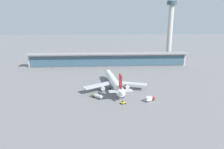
{
  "coord_description": "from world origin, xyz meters",
  "views": [
    {
      "loc": [
        -9.92,
        -153.74,
        52.09
      ],
      "look_at": [
        0.0,
        11.05,
        7.93
      ],
      "focal_mm": 32.95,
      "sensor_mm": 36.0,
      "label": 1
    }
  ],
  "objects_px": {
    "service_truck_mid_apron_red": "(149,99)",
    "safety_cone_bravo": "(98,99)",
    "service_truck_under_wing_olive": "(97,96)",
    "safety_cone_alpha": "(113,97)",
    "airliner_on_stand": "(114,82)",
    "service_truck_near_nose_yellow": "(123,103)",
    "safety_cone_charlie": "(88,100)",
    "control_tower": "(170,26)"
  },
  "relations": [
    {
      "from": "service_truck_mid_apron_red",
      "to": "safety_cone_alpha",
      "type": "bearing_deg",
      "value": 162.03
    },
    {
      "from": "service_truck_mid_apron_red",
      "to": "safety_cone_bravo",
      "type": "xyz_separation_m",
      "value": [
        -33.79,
        5.14,
        -1.37
      ]
    },
    {
      "from": "airliner_on_stand",
      "to": "service_truck_near_nose_yellow",
      "type": "relative_size",
      "value": 19.81
    },
    {
      "from": "safety_cone_alpha",
      "to": "service_truck_mid_apron_red",
      "type": "bearing_deg",
      "value": -17.97
    },
    {
      "from": "airliner_on_stand",
      "to": "safety_cone_charlie",
      "type": "bearing_deg",
      "value": -127.89
    },
    {
      "from": "service_truck_under_wing_olive",
      "to": "safety_cone_alpha",
      "type": "bearing_deg",
      "value": 3.45
    },
    {
      "from": "safety_cone_alpha",
      "to": "safety_cone_bravo",
      "type": "distance_m",
      "value": 10.22
    },
    {
      "from": "service_truck_near_nose_yellow",
      "to": "control_tower",
      "type": "relative_size",
      "value": 0.04
    },
    {
      "from": "safety_cone_alpha",
      "to": "service_truck_under_wing_olive",
      "type": "bearing_deg",
      "value": -176.55
    },
    {
      "from": "service_truck_mid_apron_red",
      "to": "control_tower",
      "type": "bearing_deg",
      "value": 67.25
    },
    {
      "from": "service_truck_near_nose_yellow",
      "to": "safety_cone_bravo",
      "type": "height_order",
      "value": "service_truck_near_nose_yellow"
    },
    {
      "from": "control_tower",
      "to": "service_truck_mid_apron_red",
      "type": "bearing_deg",
      "value": -112.75
    },
    {
      "from": "service_truck_near_nose_yellow",
      "to": "safety_cone_charlie",
      "type": "height_order",
      "value": "service_truck_near_nose_yellow"
    },
    {
      "from": "service_truck_near_nose_yellow",
      "to": "safety_cone_alpha",
      "type": "distance_m",
      "value": 12.94
    },
    {
      "from": "service_truck_mid_apron_red",
      "to": "safety_cone_bravo",
      "type": "relative_size",
      "value": 10.57
    },
    {
      "from": "service_truck_near_nose_yellow",
      "to": "control_tower",
      "type": "height_order",
      "value": "control_tower"
    },
    {
      "from": "control_tower",
      "to": "safety_cone_bravo",
      "type": "xyz_separation_m",
      "value": [
        -91.48,
        -132.41,
        -44.29
      ]
    },
    {
      "from": "airliner_on_stand",
      "to": "service_truck_mid_apron_red",
      "type": "relative_size",
      "value": 8.76
    },
    {
      "from": "control_tower",
      "to": "safety_cone_alpha",
      "type": "xyz_separation_m",
      "value": [
        -81.6,
        -129.79,
        -44.29
      ]
    },
    {
      "from": "safety_cone_bravo",
      "to": "service_truck_near_nose_yellow",
      "type": "bearing_deg",
      "value": -28.86
    },
    {
      "from": "safety_cone_alpha",
      "to": "safety_cone_charlie",
      "type": "height_order",
      "value": "same"
    },
    {
      "from": "service_truck_mid_apron_red",
      "to": "safety_cone_alpha",
      "type": "relative_size",
      "value": 10.57
    },
    {
      "from": "control_tower",
      "to": "safety_cone_bravo",
      "type": "height_order",
      "value": "control_tower"
    },
    {
      "from": "airliner_on_stand",
      "to": "service_truck_mid_apron_red",
      "type": "xyz_separation_m",
      "value": [
        21.62,
        -27.31,
        -3.74
      ]
    },
    {
      "from": "safety_cone_charlie",
      "to": "service_truck_under_wing_olive",
      "type": "bearing_deg",
      "value": 34.07
    },
    {
      "from": "safety_cone_bravo",
      "to": "safety_cone_charlie",
      "type": "xyz_separation_m",
      "value": [
        -6.55,
        -1.89,
        0.0
      ]
    },
    {
      "from": "service_truck_near_nose_yellow",
      "to": "safety_cone_bravo",
      "type": "distance_m",
      "value": 18.23
    },
    {
      "from": "airliner_on_stand",
      "to": "safety_cone_charlie",
      "type": "distance_m",
      "value": 30.92
    },
    {
      "from": "control_tower",
      "to": "safety_cone_alpha",
      "type": "relative_size",
      "value": 117.39
    },
    {
      "from": "control_tower",
      "to": "airliner_on_stand",
      "type": "bearing_deg",
      "value": -125.73
    },
    {
      "from": "service_truck_under_wing_olive",
      "to": "safety_cone_bravo",
      "type": "xyz_separation_m",
      "value": [
        0.83,
        -1.97,
        -1.39
      ]
    },
    {
      "from": "service_truck_near_nose_yellow",
      "to": "safety_cone_bravo",
      "type": "bearing_deg",
      "value": 151.14
    },
    {
      "from": "service_truck_under_wing_olive",
      "to": "safety_cone_bravo",
      "type": "relative_size",
      "value": 11.51
    },
    {
      "from": "service_truck_mid_apron_red",
      "to": "service_truck_under_wing_olive",
      "type": "bearing_deg",
      "value": 168.39
    },
    {
      "from": "control_tower",
      "to": "safety_cone_alpha",
      "type": "bearing_deg",
      "value": -122.16
    },
    {
      "from": "airliner_on_stand",
      "to": "service_truck_mid_apron_red",
      "type": "distance_m",
      "value": 35.03
    },
    {
      "from": "control_tower",
      "to": "safety_cone_charlie",
      "type": "distance_m",
      "value": 172.07
    },
    {
      "from": "service_truck_under_wing_olive",
      "to": "control_tower",
      "type": "height_order",
      "value": "control_tower"
    },
    {
      "from": "airliner_on_stand",
      "to": "safety_cone_bravo",
      "type": "xyz_separation_m",
      "value": [
        -12.18,
        -22.17,
        -5.12
      ]
    },
    {
      "from": "service_truck_mid_apron_red",
      "to": "safety_cone_alpha",
      "type": "height_order",
      "value": "service_truck_mid_apron_red"
    },
    {
      "from": "service_truck_mid_apron_red",
      "to": "airliner_on_stand",
      "type": "bearing_deg",
      "value": 128.36
    },
    {
      "from": "airliner_on_stand",
      "to": "safety_cone_charlie",
      "type": "height_order",
      "value": "airliner_on_stand"
    }
  ]
}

